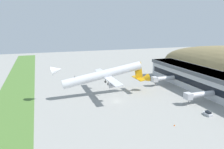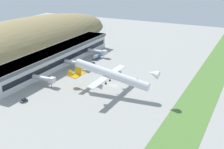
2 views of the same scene
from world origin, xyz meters
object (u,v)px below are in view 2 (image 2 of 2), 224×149
terminal_building (55,57)px  service_car_0 (24,101)px  jetway_1 (76,63)px  jetway_2 (98,52)px  cargo_airplane (110,75)px  fuel_truck (96,57)px  jetway_0 (45,79)px  service_car_1 (93,64)px  traffic_cone_0 (120,67)px

terminal_building → service_car_0: (-52.47, -18.99, -5.76)m
jetway_1 → jetway_2: bearing=0.6°
terminal_building → cargo_airplane: cargo_airplane is taller
jetway_2 → fuel_truck: size_ratio=2.09×
terminal_building → fuel_truck: terminal_building is taller
service_car_0 → cargo_airplane: bearing=-50.0°
jetway_0 → jetway_2: 60.91m
cargo_airplane → fuel_truck: size_ratio=7.26×
jetway_1 → service_car_1: 13.70m
jetway_0 → service_car_1: bearing=-7.5°
service_car_0 → service_car_1: bearing=-1.7°
cargo_airplane → service_car_0: (-27.68, 32.96, -9.77)m
fuel_truck → jetway_2: bearing=14.6°
jetway_1 → service_car_1: bearing=-23.0°
terminal_building → jetway_2: 33.93m
fuel_truck → jetway_1: bearing=177.4°
service_car_1 → jetway_0: bearing=172.5°
service_car_1 → jetway_2: bearing=17.6°
jetway_1 → traffic_cone_0: 28.37m
jetway_2 → service_car_1: bearing=-162.4°
service_car_0 → service_car_1: 65.29m
terminal_building → jetway_2: terminal_building is taller
jetway_1 → jetway_2: (29.62, 0.32, -0.00)m
cargo_airplane → service_car_1: size_ratio=11.95×
jetway_0 → fuel_truck: bearing=-1.7°
jetway_2 → fuel_truck: bearing=-165.4°
jetway_0 → cargo_airplane: 37.78m
terminal_building → service_car_1: terminal_building is taller
jetway_0 → jetway_2: same height
cargo_airplane → jetway_1: bearing=55.1°
terminal_building → traffic_cone_0: (16.48, -38.86, -6.09)m
jetway_2 → service_car_0: 82.78m
jetway_1 → cargo_airplane: cargo_airplane is taller
jetway_2 → cargo_airplane: bearing=-146.4°
jetway_2 → cargo_airplane: (-54.95, -36.58, 6.39)m
terminal_building → traffic_cone_0: terminal_building is taller
terminal_building → service_car_0: terminal_building is taller
terminal_building → jetway_2: (30.16, -15.37, -2.38)m
cargo_airplane → traffic_cone_0: (41.27, 13.08, -10.10)m
jetway_1 → fuel_truck: (24.12, -1.11, -2.44)m
terminal_building → service_car_0: size_ratio=28.57×
jetway_0 → cargo_airplane: (5.96, -36.75, 6.39)m
service_car_0 → jetway_1: bearing=3.6°
jetway_1 → fuel_truck: jetway_1 is taller
fuel_truck → terminal_building: bearing=145.7°
jetway_0 → jetway_2: size_ratio=0.98×
jetway_0 → service_car_1: (43.54, -5.69, -3.30)m
jetway_2 → cargo_airplane: 66.32m
jetway_0 → jetway_2: (60.91, -0.18, 0.00)m
service_car_0 → terminal_building: bearing=19.9°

